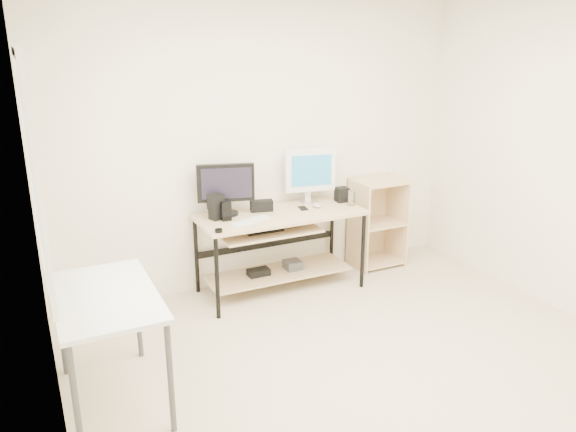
# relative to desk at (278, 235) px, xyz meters

# --- Properties ---
(room) EXTENTS (4.01, 4.01, 2.62)m
(room) POSITION_rel_desk_xyz_m (-0.11, -1.62, 0.78)
(room) COLOR beige
(room) RESTS_ON ground
(desk) EXTENTS (1.50, 0.65, 0.75)m
(desk) POSITION_rel_desk_xyz_m (0.00, 0.00, 0.00)
(desk) COLOR tan
(desk) RESTS_ON ground
(side_table) EXTENTS (0.60, 1.00, 0.75)m
(side_table) POSITION_rel_desk_xyz_m (-1.65, -1.06, 0.13)
(side_table) COLOR silver
(side_table) RESTS_ON ground
(shelf_unit) EXTENTS (0.50, 0.40, 0.90)m
(shelf_unit) POSITION_rel_desk_xyz_m (1.18, 0.16, -0.09)
(shelf_unit) COLOR beige
(shelf_unit) RESTS_ON ground
(black_monitor) EXTENTS (0.49, 0.21, 0.46)m
(black_monitor) POSITION_rel_desk_xyz_m (-0.43, 0.15, 0.47)
(black_monitor) COLOR black
(black_monitor) RESTS_ON desk
(white_imac) EXTENTS (0.49, 0.15, 0.52)m
(white_imac) POSITION_rel_desk_xyz_m (0.42, 0.17, 0.51)
(white_imac) COLOR silver
(white_imac) RESTS_ON desk
(keyboard) EXTENTS (0.40, 0.23, 0.01)m
(keyboard) POSITION_rel_desk_xyz_m (-0.31, -0.13, 0.22)
(keyboard) COLOR silver
(keyboard) RESTS_ON desk
(mouse) EXTENTS (0.08, 0.11, 0.04)m
(mouse) POSITION_rel_desk_xyz_m (0.40, 0.00, 0.23)
(mouse) COLOR #BBBBC0
(mouse) RESTS_ON desk
(center_speaker) EXTENTS (0.21, 0.13, 0.10)m
(center_speaker) POSITION_rel_desk_xyz_m (-0.11, 0.11, 0.26)
(center_speaker) COLOR black
(center_speaker) RESTS_ON desk
(speaker_left) EXTENTS (0.14, 0.14, 0.22)m
(speaker_left) POSITION_rel_desk_xyz_m (-0.55, 0.06, 0.33)
(speaker_left) COLOR black
(speaker_left) RESTS_ON desk
(speaker_right) EXTENTS (0.12, 0.12, 0.14)m
(speaker_right) POSITION_rel_desk_xyz_m (0.71, 0.07, 0.28)
(speaker_right) COLOR black
(speaker_right) RESTS_ON desk
(audio_controller) EXTENTS (0.09, 0.05, 0.17)m
(audio_controller) POSITION_rel_desk_xyz_m (-0.49, -0.01, 0.30)
(audio_controller) COLOR black
(audio_controller) RESTS_ON desk
(volume_puck) EXTENTS (0.07, 0.07, 0.03)m
(volume_puck) POSITION_rel_desk_xyz_m (-0.65, -0.27, 0.22)
(volume_puck) COLOR black
(volume_puck) RESTS_ON desk
(smartphone) EXTENTS (0.09, 0.13, 0.01)m
(smartphone) POSITION_rel_desk_xyz_m (0.26, 0.01, 0.22)
(smartphone) COLOR black
(smartphone) RESTS_ON desk
(coaster) EXTENTS (0.10, 0.10, 0.01)m
(coaster) POSITION_rel_desk_xyz_m (0.72, -0.09, 0.21)
(coaster) COLOR #A9754C
(coaster) RESTS_ON desk
(drinking_glass) EXTENTS (0.08, 0.08, 0.13)m
(drinking_glass) POSITION_rel_desk_xyz_m (0.72, -0.09, 0.28)
(drinking_glass) COLOR white
(drinking_glass) RESTS_ON coaster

